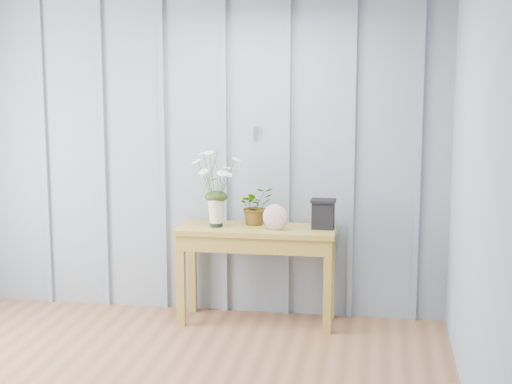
% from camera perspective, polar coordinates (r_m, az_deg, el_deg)
% --- Properties ---
extents(room_shell, '(4.00, 4.50, 2.50)m').
position_cam_1_polar(room_shell, '(4.91, -8.39, 9.29)').
color(room_shell, gray).
rests_on(room_shell, ground).
extents(sideboard, '(1.20, 0.45, 0.75)m').
position_cam_1_polar(sideboard, '(5.99, 0.08, -3.65)').
color(sideboard, olive).
rests_on(sideboard, ground).
extents(daisy_vase, '(0.43, 0.33, 0.61)m').
position_cam_1_polar(daisy_vase, '(5.93, -2.93, 1.05)').
color(daisy_vase, black).
rests_on(daisy_vase, sideboard).
extents(spider_plant, '(0.35, 0.33, 0.29)m').
position_cam_1_polar(spider_plant, '(6.05, -0.03, -1.00)').
color(spider_plant, '#1E3411').
rests_on(spider_plant, sideboard).
extents(felt_disc_vessel, '(0.20, 0.09, 0.20)m').
position_cam_1_polar(felt_disc_vessel, '(5.85, 1.43, -1.85)').
color(felt_disc_vessel, '#874655').
rests_on(felt_disc_vessel, sideboard).
extents(carved_box, '(0.19, 0.15, 0.22)m').
position_cam_1_polar(carved_box, '(5.91, 4.91, -1.58)').
color(carved_box, black).
rests_on(carved_box, sideboard).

